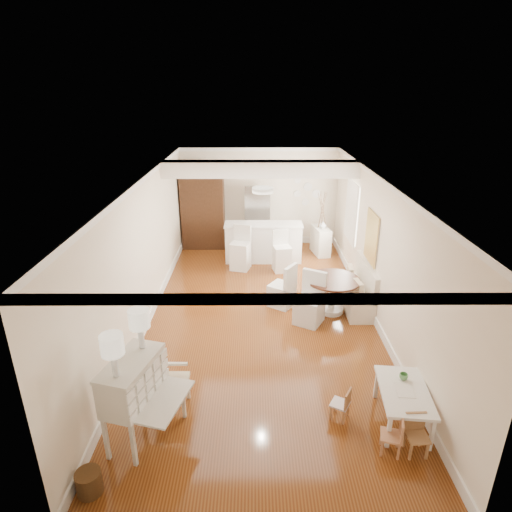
{
  "coord_description": "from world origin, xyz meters",
  "views": [
    {
      "loc": [
        -0.15,
        -7.62,
        4.38
      ],
      "look_at": [
        -0.11,
        0.3,
        1.23
      ],
      "focal_mm": 30.0,
      "sensor_mm": 36.0,
      "label": 1
    }
  ],
  "objects_px": {
    "slip_chair_near": "(310,299)",
    "bar_stool_left": "(240,248)",
    "dining_table": "(332,296)",
    "wicker_basket": "(89,482)",
    "kids_chair_a": "(391,435)",
    "kids_table": "(402,406)",
    "sideboard": "(321,241)",
    "gustavian_armchair": "(171,382)",
    "breakfast_counter": "(263,242)",
    "pantry_cabinet": "(203,208)",
    "slip_chair_far": "(282,285)",
    "secretary_bureau": "(135,400)",
    "kids_chair_b": "(340,403)",
    "bar_stool_right": "(282,252)",
    "kids_chair_c": "(417,436)",
    "fridge": "(270,217)"
  },
  "relations": [
    {
      "from": "slip_chair_near",
      "to": "bar_stool_left",
      "type": "bearing_deg",
      "value": 147.24
    },
    {
      "from": "dining_table",
      "to": "bar_stool_left",
      "type": "xyz_separation_m",
      "value": [
        -1.95,
        2.28,
        0.19
      ]
    },
    {
      "from": "wicker_basket",
      "to": "kids_chair_a",
      "type": "xyz_separation_m",
      "value": [
        3.64,
        0.57,
        0.12
      ]
    },
    {
      "from": "dining_table",
      "to": "slip_chair_near",
      "type": "relative_size",
      "value": 1.06
    },
    {
      "from": "kids_table",
      "to": "sideboard",
      "type": "relative_size",
      "value": 1.35
    },
    {
      "from": "gustavian_armchair",
      "to": "breakfast_counter",
      "type": "relative_size",
      "value": 0.44
    },
    {
      "from": "kids_chair_a",
      "to": "pantry_cabinet",
      "type": "height_order",
      "value": "pantry_cabinet"
    },
    {
      "from": "gustavian_armchair",
      "to": "slip_chair_far",
      "type": "relative_size",
      "value": 0.93
    },
    {
      "from": "secretary_bureau",
      "to": "slip_chair_far",
      "type": "height_order",
      "value": "secretary_bureau"
    },
    {
      "from": "dining_table",
      "to": "pantry_cabinet",
      "type": "bearing_deg",
      "value": 127.79
    },
    {
      "from": "bar_stool_left",
      "to": "dining_table",
      "type": "bearing_deg",
      "value": -34.52
    },
    {
      "from": "secretary_bureau",
      "to": "sideboard",
      "type": "relative_size",
      "value": 1.53
    },
    {
      "from": "kids_chair_b",
      "to": "slip_chair_near",
      "type": "bearing_deg",
      "value": -147.62
    },
    {
      "from": "bar_stool_left",
      "to": "bar_stool_right",
      "type": "relative_size",
      "value": 1.09
    },
    {
      "from": "wicker_basket",
      "to": "kids_chair_a",
      "type": "height_order",
      "value": "kids_chair_a"
    },
    {
      "from": "kids_chair_c",
      "to": "dining_table",
      "type": "height_order",
      "value": "dining_table"
    },
    {
      "from": "dining_table",
      "to": "slip_chair_far",
      "type": "bearing_deg",
      "value": 164.12
    },
    {
      "from": "kids_chair_b",
      "to": "sideboard",
      "type": "bearing_deg",
      "value": -156.0
    },
    {
      "from": "slip_chair_far",
      "to": "pantry_cabinet",
      "type": "distance_m",
      "value": 4.23
    },
    {
      "from": "slip_chair_near",
      "to": "pantry_cabinet",
      "type": "distance_m",
      "value": 5.09
    },
    {
      "from": "kids_chair_b",
      "to": "fridge",
      "type": "bearing_deg",
      "value": -144.02
    },
    {
      "from": "bar_stool_left",
      "to": "kids_chair_a",
      "type": "bearing_deg",
      "value": -55.86
    },
    {
      "from": "dining_table",
      "to": "bar_stool_left",
      "type": "height_order",
      "value": "bar_stool_left"
    },
    {
      "from": "kids_chair_c",
      "to": "bar_stool_left",
      "type": "height_order",
      "value": "bar_stool_left"
    },
    {
      "from": "kids_table",
      "to": "pantry_cabinet",
      "type": "height_order",
      "value": "pantry_cabinet"
    },
    {
      "from": "kids_chair_a",
      "to": "breakfast_counter",
      "type": "distance_m",
      "value": 6.71
    },
    {
      "from": "secretary_bureau",
      "to": "kids_table",
      "type": "height_order",
      "value": "secretary_bureau"
    },
    {
      "from": "kids_table",
      "to": "breakfast_counter",
      "type": "distance_m",
      "value": 6.28
    },
    {
      "from": "wicker_basket",
      "to": "dining_table",
      "type": "distance_m",
      "value": 5.52
    },
    {
      "from": "wicker_basket",
      "to": "bar_stool_left",
      "type": "distance_m",
      "value": 6.73
    },
    {
      "from": "kids_chair_a",
      "to": "sideboard",
      "type": "height_order",
      "value": "sideboard"
    },
    {
      "from": "gustavian_armchair",
      "to": "kids_chair_c",
      "type": "bearing_deg",
      "value": -103.91
    },
    {
      "from": "pantry_cabinet",
      "to": "sideboard",
      "type": "distance_m",
      "value": 3.45
    },
    {
      "from": "pantry_cabinet",
      "to": "sideboard",
      "type": "height_order",
      "value": "pantry_cabinet"
    },
    {
      "from": "kids_table",
      "to": "fridge",
      "type": "xyz_separation_m",
      "value": [
        -1.6,
        7.06,
        0.63
      ]
    },
    {
      "from": "kids_chair_c",
      "to": "slip_chair_near",
      "type": "height_order",
      "value": "slip_chair_near"
    },
    {
      "from": "wicker_basket",
      "to": "fridge",
      "type": "bearing_deg",
      "value": 73.95
    },
    {
      "from": "secretary_bureau",
      "to": "kids_chair_a",
      "type": "relative_size",
      "value": 2.25
    },
    {
      "from": "wicker_basket",
      "to": "kids_chair_a",
      "type": "bearing_deg",
      "value": 8.96
    },
    {
      "from": "kids_chair_b",
      "to": "slip_chair_near",
      "type": "xyz_separation_m",
      "value": [
        -0.12,
        2.64,
        0.27
      ]
    },
    {
      "from": "slip_chair_near",
      "to": "kids_chair_b",
      "type": "bearing_deg",
      "value": -58.12
    },
    {
      "from": "kids_chair_c",
      "to": "fridge",
      "type": "distance_m",
      "value": 7.8
    },
    {
      "from": "kids_chair_a",
      "to": "dining_table",
      "type": "relative_size",
      "value": 0.49
    },
    {
      "from": "gustavian_armchair",
      "to": "fridge",
      "type": "height_order",
      "value": "fridge"
    },
    {
      "from": "secretary_bureau",
      "to": "pantry_cabinet",
      "type": "xyz_separation_m",
      "value": [
        0.09,
        7.36,
        0.54
      ]
    },
    {
      "from": "pantry_cabinet",
      "to": "kids_table",
      "type": "bearing_deg",
      "value": -63.72
    },
    {
      "from": "wicker_basket",
      "to": "pantry_cabinet",
      "type": "bearing_deg",
      "value": 86.86
    },
    {
      "from": "wicker_basket",
      "to": "sideboard",
      "type": "bearing_deg",
      "value": 63.72
    },
    {
      "from": "kids_chair_c",
      "to": "pantry_cabinet",
      "type": "bearing_deg",
      "value": 112.04
    },
    {
      "from": "secretary_bureau",
      "to": "dining_table",
      "type": "relative_size",
      "value": 1.1
    }
  ]
}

